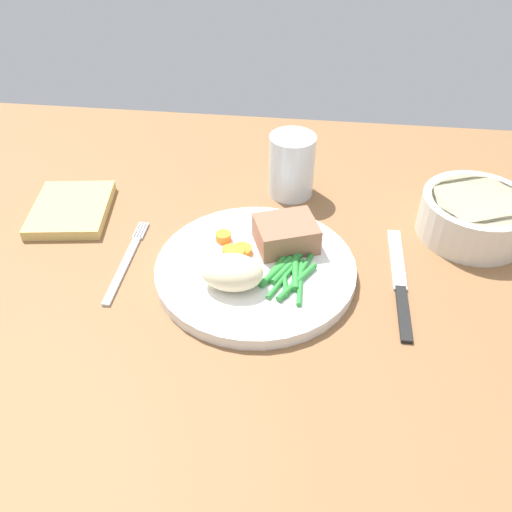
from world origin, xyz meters
TOP-DOWN VIEW (x-y plane):
  - dining_table at (0.00, 0.00)cm, footprint 120.00×90.00cm
  - dinner_plate at (-1.28, 0.48)cm, footprint 25.42×25.42cm
  - meat_portion at (2.15, 4.49)cm, footprint 9.38×8.61cm
  - mashed_potatoes at (-3.57, -4.09)cm, footprint 7.44×5.24cm
  - carrot_slices at (-4.43, 2.18)cm, footprint 5.15×5.47cm
  - green_beans at (3.09, -1.56)cm, footprint 7.02×10.35cm
  - fork at (-18.39, 0.23)cm, footprint 1.44×16.60cm
  - knife at (16.88, 0.20)cm, footprint 1.70×20.50cm
  - water_glass at (1.74, 19.51)cm, footprint 6.87×6.87cm
  - salad_bowl at (27.35, 12.10)cm, footprint 14.64×14.64cm
  - napkin at (-29.68, 9.91)cm, footprint 12.39×14.35cm

SIDE VIEW (x-z plane):
  - dining_table at x=0.00cm, z-range 0.00..2.00cm
  - knife at x=16.88cm, z-range 1.88..2.52cm
  - fork at x=-18.39cm, z-range 2.00..2.40cm
  - napkin at x=-29.68cm, z-range 2.00..3.53cm
  - dinner_plate at x=-1.28cm, z-range 2.00..3.60cm
  - green_beans at x=3.09cm, z-range 3.54..4.43cm
  - carrot_slices at x=-4.43cm, z-range 3.55..4.69cm
  - salad_bowl at x=27.35cm, z-range 2.37..8.20cm
  - meat_portion at x=2.15cm, z-range 3.60..7.17cm
  - mashed_potatoes at x=-3.57cm, z-range 3.60..7.71cm
  - water_glass at x=1.74cm, z-range 1.37..10.88cm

